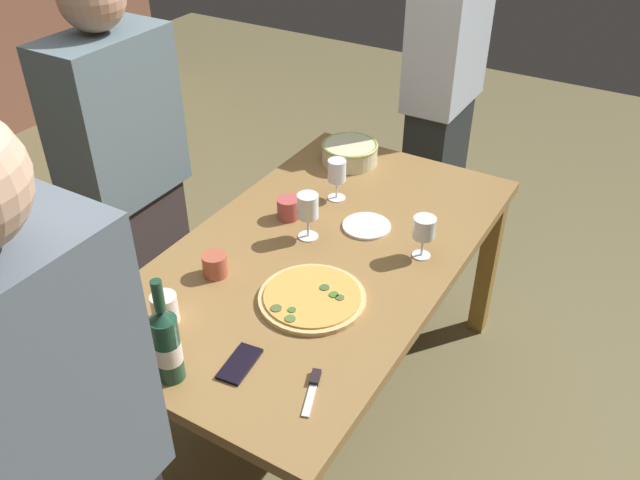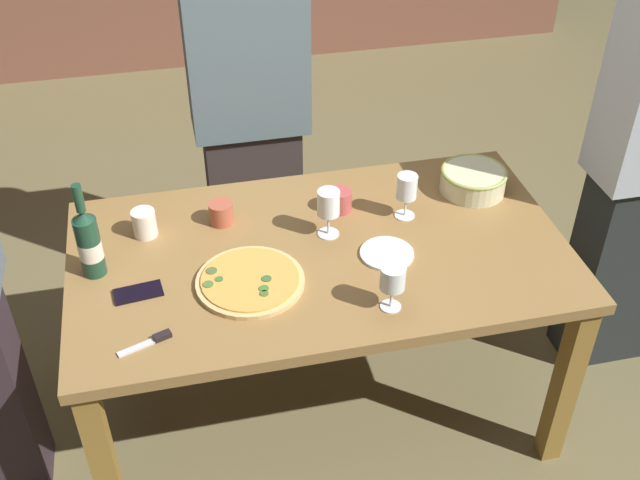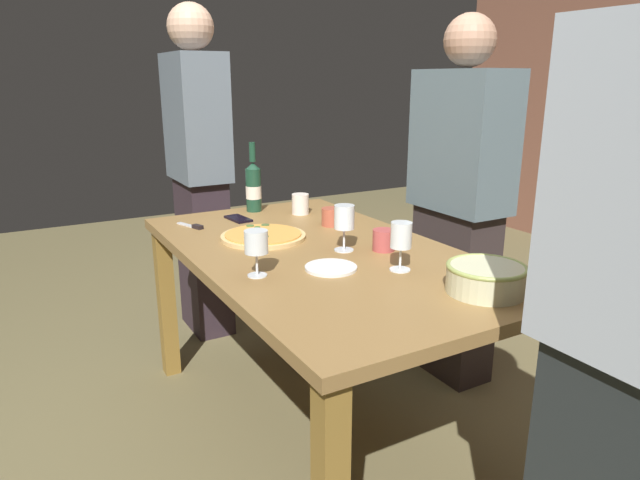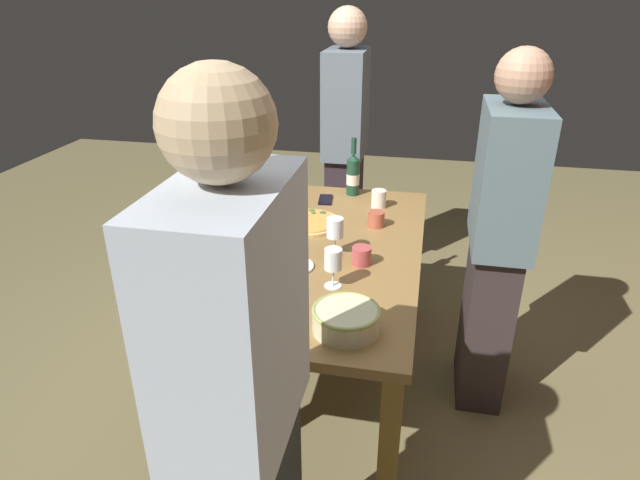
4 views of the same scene
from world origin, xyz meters
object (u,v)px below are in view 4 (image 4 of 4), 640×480
(serving_bowl, at_px, (346,318))
(wine_glass_far_left, at_px, (333,261))
(wine_glass_by_bottle, at_px, (242,234))
(side_plate, at_px, (293,266))
(person_guest_left, at_px, (241,422))
(wine_glass_near_pizza, at_px, (335,230))
(wine_bottle, at_px, (353,174))
(person_host, at_px, (498,240))
(cell_phone, at_px, (325,200))
(cup_amber, at_px, (362,256))
(cup_spare, at_px, (379,199))
(person_guest_right, at_px, (345,150))
(pizza_knife, at_px, (286,199))
(cup_ceramic, at_px, (376,219))
(dining_table, at_px, (320,266))
(pizza, at_px, (307,222))

(serving_bowl, distance_m, wine_glass_far_left, 0.31)
(wine_glass_by_bottle, height_order, side_plate, wine_glass_by_bottle)
(serving_bowl, bearing_deg, person_guest_left, -15.32)
(serving_bowl, relative_size, wine_glass_near_pizza, 1.39)
(wine_bottle, height_order, person_host, person_host)
(wine_glass_far_left, bearing_deg, cell_phone, -167.06)
(cup_amber, relative_size, cup_spare, 0.88)
(serving_bowl, relative_size, person_guest_left, 0.14)
(cup_spare, height_order, person_guest_right, person_guest_right)
(person_guest_left, relative_size, person_guest_right, 0.99)
(side_plate, distance_m, person_guest_right, 1.36)
(cup_amber, height_order, side_plate, cup_amber)
(person_guest_right, bearing_deg, serving_bowl, 5.65)
(cup_amber, distance_m, pizza_knife, 0.84)
(person_host, bearing_deg, cup_spare, -45.60)
(cup_ceramic, xyz_separation_m, cup_spare, (-0.25, -0.01, 0.01))
(side_plate, relative_size, pizza_knife, 1.12)
(dining_table, distance_m, cup_spare, 0.60)
(side_plate, distance_m, cell_phone, 0.78)
(wine_bottle, relative_size, side_plate, 1.87)
(wine_bottle, xyz_separation_m, person_guest_right, (-0.45, -0.12, 0.01))
(wine_glass_near_pizza, xyz_separation_m, wine_glass_by_bottle, (0.10, -0.39, -0.01))
(cup_spare, bearing_deg, cup_amber, -0.19)
(cell_phone, bearing_deg, person_guest_right, 81.76)
(cup_spare, bearing_deg, cell_phone, -97.01)
(dining_table, bearing_deg, pizza_knife, -150.99)
(cup_ceramic, height_order, pizza_knife, cup_ceramic)
(cup_amber, xyz_separation_m, cup_spare, (-0.66, 0.00, 0.01))
(wine_glass_near_pizza, bearing_deg, dining_table, -121.02)
(serving_bowl, xyz_separation_m, wine_glass_by_bottle, (-0.46, -0.53, 0.06))
(dining_table, height_order, pizza_knife, pizza_knife)
(wine_glass_far_left, distance_m, person_guest_right, 1.49)
(dining_table, relative_size, cup_ceramic, 19.69)
(dining_table, distance_m, side_plate, 0.24)
(person_guest_left, bearing_deg, pizza, 4.20)
(wine_glass_near_pizza, relative_size, wine_glass_far_left, 1.04)
(dining_table, height_order, wine_glass_by_bottle, wine_glass_by_bottle)
(person_guest_right, bearing_deg, pizza, -6.39)
(pizza, bearing_deg, serving_bowl, 21.35)
(cell_phone, bearing_deg, wine_glass_by_bottle, -113.94)
(wine_bottle, bearing_deg, wine_glass_by_bottle, -22.59)
(cup_amber, bearing_deg, wine_glass_far_left, -22.04)
(wine_glass_by_bottle, bearing_deg, person_host, 103.06)
(wine_glass_near_pizza, height_order, cell_phone, wine_glass_near_pizza)
(cup_ceramic, bearing_deg, cup_spare, -176.66)
(cup_spare, distance_m, side_plate, 0.80)
(pizza, height_order, side_plate, pizza)
(cell_phone, bearing_deg, wine_bottle, 37.06)
(wine_glass_far_left, distance_m, pizza_knife, 0.98)
(cell_phone, bearing_deg, cup_amber, -74.09)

